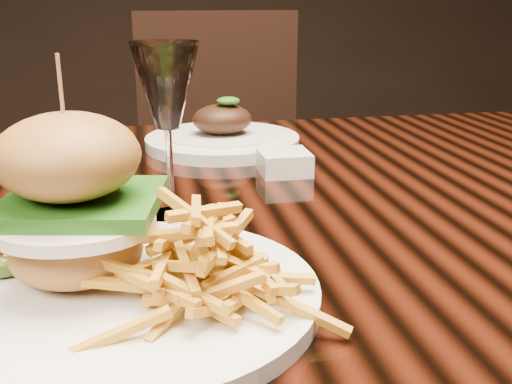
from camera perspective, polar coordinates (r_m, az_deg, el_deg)
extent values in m
cube|color=black|center=(0.77, 0.60, -1.45)|extent=(1.60, 0.90, 0.04)
cylinder|color=white|center=(0.50, -11.10, -9.64)|extent=(0.29, 0.29, 0.01)
ellipsoid|color=#A97436|center=(0.51, -16.67, -5.42)|extent=(0.11, 0.11, 0.05)
ellipsoid|color=silver|center=(0.48, -16.74, -3.19)|extent=(0.12, 0.10, 0.01)
ellipsoid|color=orange|center=(0.46, -14.92, -3.29)|extent=(0.02, 0.02, 0.01)
cube|color=#2D711C|center=(0.50, -17.09, -1.17)|extent=(0.14, 0.13, 0.01)
ellipsoid|color=brown|center=(0.49, -17.52, 3.28)|extent=(0.11, 0.11, 0.07)
cylinder|color=#A7764E|center=(0.48, -17.90, 7.21)|extent=(0.00, 0.00, 0.09)
ellipsoid|color=#283E10|center=(0.56, -21.30, -5.28)|extent=(0.05, 0.04, 0.02)
cube|color=white|center=(0.84, 2.71, 2.82)|extent=(0.09, 0.09, 0.03)
cylinder|color=white|center=(0.67, -7.98, -2.49)|extent=(0.07, 0.07, 0.00)
cylinder|color=white|center=(0.66, -8.18, 1.77)|extent=(0.01, 0.01, 0.10)
cone|color=white|center=(0.64, -8.56, 9.99)|extent=(0.07, 0.07, 0.09)
cylinder|color=white|center=(0.99, -3.21, 4.82)|extent=(0.25, 0.25, 0.02)
cylinder|color=white|center=(0.99, -3.21, 4.94)|extent=(0.18, 0.18, 0.02)
ellipsoid|color=black|center=(0.99, -3.25, 6.94)|extent=(0.10, 0.08, 0.05)
ellipsoid|color=#2D711C|center=(0.97, -2.67, 8.67)|extent=(0.04, 0.03, 0.01)
cube|color=black|center=(1.62, -2.40, -1.30)|extent=(0.47, 0.47, 0.06)
cube|color=black|center=(1.76, -3.69, 8.68)|extent=(0.46, 0.06, 0.50)
cylinder|color=black|center=(1.52, -8.26, -12.18)|extent=(0.04, 0.04, 0.45)
cylinder|color=black|center=(1.58, 5.84, -10.78)|extent=(0.04, 0.04, 0.45)
cylinder|color=black|center=(1.86, -9.14, -6.34)|extent=(0.04, 0.04, 0.45)
cylinder|color=black|center=(1.91, 2.36, -5.42)|extent=(0.04, 0.04, 0.45)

